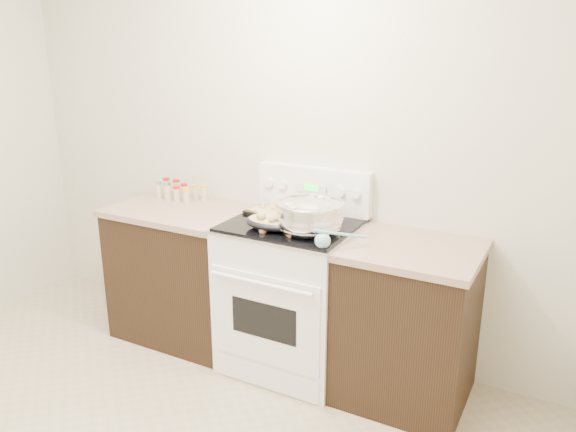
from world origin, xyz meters
The scene contains 10 objects.
room_shell centered at (0.00, 0.00, 1.70)m, with size 4.10×3.60×2.75m.
counter_left centered at (-0.48, 1.43, 0.46)m, with size 0.93×0.67×0.92m.
counter_right centered at (1.08, 1.43, 0.46)m, with size 0.73×0.67×0.92m.
kitchen_range centered at (0.35, 1.42, 0.49)m, with size 0.78×0.73×1.22m.
mixing_bowl centered at (0.51, 1.32, 1.03)m, with size 0.46×0.46×0.23m.
roasting_pan centered at (0.31, 1.27, 0.99)m, with size 0.36×0.27×0.11m.
baking_sheet centered at (0.24, 1.54, 0.96)m, with size 0.50×0.40×0.06m.
wooden_spoon centered at (0.32, 1.21, 0.95)m, with size 0.21×0.19×0.04m.
blue_ladle centered at (0.69, 1.15, 0.98)m, with size 0.22×0.22×0.11m.
spice_jars centered at (-0.64, 1.59, 0.98)m, with size 0.38×0.15×0.13m.
Camera 1 is at (1.83, -1.38, 1.97)m, focal length 35.00 mm.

